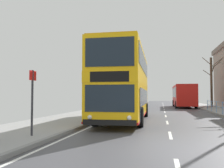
# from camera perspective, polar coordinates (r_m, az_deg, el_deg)

# --- Properties ---
(ground) EXTENTS (15.80, 140.00, 0.20)m
(ground) POSITION_cam_1_polar(r_m,az_deg,el_deg) (7.82, 8.87, -14.38)
(ground) COLOR #45454A
(double_decker_bus_main) EXTENTS (2.83, 10.71, 4.48)m
(double_decker_bus_main) POSITION_cam_1_polar(r_m,az_deg,el_deg) (15.76, 3.05, -0.14)
(double_decker_bus_main) COLOR #F4B20F
(double_decker_bus_main) RESTS_ON ground
(background_bus_far_lane) EXTENTS (2.75, 10.01, 3.07)m
(background_bus_far_lane) POSITION_cam_1_polar(r_m,az_deg,el_deg) (35.48, 16.52, -2.58)
(background_bus_far_lane) COLOR red
(background_bus_far_lane) RESTS_ON ground
(bus_stop_sign_near) EXTENTS (0.08, 0.44, 2.43)m
(bus_stop_sign_near) POSITION_cam_1_polar(r_m,az_deg,el_deg) (9.48, -18.29, -2.44)
(bus_stop_sign_near) COLOR #2D2D33
(bus_stop_sign_near) RESTS_ON ground
(bare_tree_far_02) EXTENTS (2.69, 1.12, 6.89)m
(bare_tree_far_02) POSITION_cam_1_polar(r_m,az_deg,el_deg) (35.86, 22.43, 0.74)
(bare_tree_far_02) COLOR #4C3D2D
(bare_tree_far_02) RESTS_ON ground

